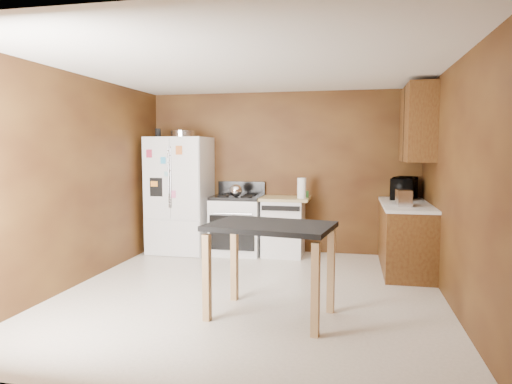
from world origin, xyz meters
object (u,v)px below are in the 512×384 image
(kettle, at_px, (236,191))
(green_canister, at_px, (306,194))
(toaster, at_px, (404,198))
(island, at_px, (271,239))
(gas_range, at_px, (237,224))
(roasting_pan, at_px, (183,134))
(pen_cup, at_px, (158,133))
(refrigerator, at_px, (180,195))
(microwave, at_px, (404,189))
(dishwasher, at_px, (284,226))
(paper_towel, at_px, (302,188))

(kettle, height_order, green_canister, kettle)
(toaster, xyz_separation_m, island, (-1.39, -1.76, -0.24))
(kettle, height_order, gas_range, gas_range)
(green_canister, height_order, gas_range, gas_range)
(island, bearing_deg, roasting_pan, 126.31)
(pen_cup, height_order, island, pen_cup)
(roasting_pan, xyz_separation_m, refrigerator, (-0.07, 0.02, -0.95))
(island, bearing_deg, toaster, 51.62)
(refrigerator, bearing_deg, green_canister, 3.47)
(roasting_pan, bearing_deg, island, -53.69)
(microwave, height_order, gas_range, microwave)
(pen_cup, xyz_separation_m, green_canister, (2.26, 0.22, -0.93))
(roasting_pan, relative_size, gas_range, 0.36)
(pen_cup, xyz_separation_m, kettle, (1.24, -0.01, -0.87))
(refrigerator, distance_m, gas_range, 1.01)
(toaster, bearing_deg, kettle, 162.46)
(pen_cup, distance_m, island, 3.43)
(dishwasher, bearing_deg, refrigerator, -177.01)
(toaster, xyz_separation_m, gas_range, (-2.37, 0.78, -0.54))
(green_canister, distance_m, toaster, 1.57)
(toaster, bearing_deg, dishwasher, 151.09)
(paper_towel, bearing_deg, island, -90.52)
(green_canister, height_order, toaster, toaster)
(dishwasher, relative_size, island, 0.71)
(refrigerator, bearing_deg, island, -52.78)
(island, bearing_deg, microwave, 60.19)
(gas_range, bearing_deg, dishwasher, 1.94)
(roasting_pan, height_order, dishwasher, roasting_pan)
(refrigerator, xyz_separation_m, island, (1.89, -2.48, -0.14))
(green_canister, height_order, microwave, microwave)
(microwave, bearing_deg, green_canister, 108.09)
(paper_towel, height_order, green_canister, paper_towel)
(island, bearing_deg, gas_range, 111.00)
(toaster, xyz_separation_m, microwave, (0.09, 0.83, 0.04))
(green_canister, relative_size, gas_range, 0.09)
(kettle, bearing_deg, microwave, 4.99)
(pen_cup, height_order, green_canister, pen_cup)
(roasting_pan, bearing_deg, kettle, -6.00)
(paper_towel, bearing_deg, refrigerator, -179.92)
(refrigerator, bearing_deg, gas_range, 3.81)
(microwave, xyz_separation_m, refrigerator, (-3.37, -0.11, -0.14))
(pen_cup, bearing_deg, toaster, -9.93)
(green_canister, distance_m, gas_range, 1.15)
(roasting_pan, distance_m, island, 3.25)
(kettle, height_order, dishwasher, kettle)
(green_canister, relative_size, microwave, 0.19)
(pen_cup, xyz_separation_m, paper_towel, (2.22, 0.10, -0.82))
(toaster, distance_m, dishwasher, 1.92)
(microwave, distance_m, dishwasher, 1.84)
(paper_towel, xyz_separation_m, dishwasher, (-0.28, 0.08, -0.59))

